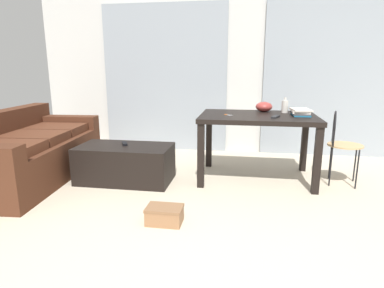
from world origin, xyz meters
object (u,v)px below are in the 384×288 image
tv_remote_on_table (276,117)px  tv_remote_primary (125,144)px  shoebox (165,215)px  couch (27,153)px  bowl (264,107)px  craft_table (258,123)px  scissors (227,115)px  coffee_table (125,163)px  book_stack (301,112)px  bottle_near (285,106)px  wire_chair (340,139)px

tv_remote_on_table → tv_remote_primary: (-1.65, -0.09, -0.33)m
tv_remote_primary → shoebox: (0.71, -1.00, -0.35)m
couch → tv_remote_primary: size_ratio=12.78×
bowl → craft_table: bearing=-104.5°
bowl → scissors: (-0.42, -0.36, -0.06)m
coffee_table → shoebox: (0.69, -0.94, -0.13)m
coffee_table → shoebox: size_ratio=3.49×
bowl → tv_remote_primary: bowl is taller
craft_table → book_stack: book_stack is taller
scissors → couch: bearing=-170.5°
tv_remote_primary → shoebox: bearing=-80.1°
couch → craft_table: size_ratio=1.57×
bottle_near → tv_remote_primary: size_ratio=1.14×
wire_chair → shoebox: bearing=-142.8°
couch → bowl: bearing=15.6°
bowl → shoebox: (-0.85, -1.57, -0.73)m
coffee_table → wire_chair: (2.34, 0.32, 0.30)m
wire_chair → scissors: (-1.22, -0.05, 0.24)m
bottle_near → tv_remote_on_table: 0.43m
bowl → book_stack: bowl is taller
bottle_near → shoebox: size_ratio=0.60×
wire_chair → tv_remote_primary: (-2.36, -0.26, -0.08)m
couch → bottle_near: bearing=13.0°
wire_chair → book_stack: book_stack is taller
scissors → tv_remote_primary: size_ratio=0.64×
craft_table → bottle_near: bearing=36.1°
craft_table → shoebox: 1.59m
craft_table → scissors: bearing=-168.8°
bowl → tv_remote_on_table: size_ratio=1.14×
book_stack → bowl: bearing=145.1°
bottle_near → scissors: size_ratio=1.79×
bottle_near → book_stack: (0.15, -0.20, -0.04)m
bottle_near → tv_remote_on_table: size_ratio=1.03×
bowl → book_stack: 0.47m
bowl → shoebox: size_ratio=0.66×
craft_table → bowl: bearing=75.5°
shoebox → wire_chair: bearing=37.2°
wire_chair → shoebox: wire_chair is taller
couch → craft_table: (2.59, 0.44, 0.34)m
craft_table → scissors: 0.36m
bottle_near → tv_remote_primary: (-1.79, -0.50, -0.40)m
shoebox → bottle_near: bearing=54.2°
craft_table → scissors: (-0.34, -0.07, 0.10)m
tv_remote_on_table → shoebox: tv_remote_on_table is taller
book_stack → craft_table: bearing=-176.2°
bottle_near → book_stack: size_ratio=0.60×
craft_table → tv_remote_primary: (-1.48, -0.27, -0.22)m
book_stack → tv_remote_primary: (-1.94, -0.30, -0.36)m
wire_chair → craft_table: bearing=179.1°
shoebox → tv_remote_on_table: bearing=49.1°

